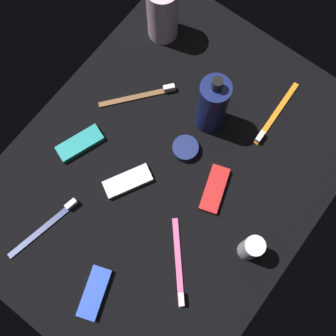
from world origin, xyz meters
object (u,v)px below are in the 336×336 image
object	(u,v)px
toothbrush_navy	(48,224)
snack_bar_white	(128,181)
toothbrush_orange	(274,116)
cream_tin_left	(185,148)
bodywash_bottle	(163,12)
snack_bar_red	(214,189)
toothbrush_brown	(142,95)
lotion_bottle	(212,105)
deodorant_stick	(251,248)
snack_bar_blue	(94,293)
snack_bar_teal	(80,144)
toothbrush_pink	(179,267)

from	to	relation	value
toothbrush_navy	snack_bar_white	world-z (taller)	toothbrush_navy
toothbrush_orange	cream_tin_left	distance (cm)	21.70
bodywash_bottle	snack_bar_red	xyz separation A→B (cm)	(24.38, 32.70, -7.12)
toothbrush_navy	snack_bar_red	distance (cm)	36.18
toothbrush_brown	snack_bar_red	distance (cm)	27.37
lotion_bottle	cream_tin_left	xyz separation A→B (cm)	(8.92, -0.04, -7.37)
deodorant_stick	snack_bar_blue	bearing A→B (deg)	-37.45
deodorant_stick	toothbrush_brown	xyz separation A→B (cm)	(-14.36, -39.19, -4.17)
deodorant_stick	snack_bar_white	distance (cm)	29.44
snack_bar_teal	toothbrush_brown	bearing A→B (deg)	-171.78
toothbrush_navy	cream_tin_left	distance (cm)	33.64
toothbrush_orange	toothbrush_navy	world-z (taller)	same
lotion_bottle	toothbrush_navy	distance (cm)	42.73
deodorant_stick	bodywash_bottle	bearing A→B (deg)	-123.94
toothbrush_orange	toothbrush_navy	distance (cm)	55.18
lotion_bottle	deodorant_stick	world-z (taller)	lotion_bottle
toothbrush_pink	toothbrush_navy	distance (cm)	28.91
lotion_bottle	snack_bar_blue	size ratio (longest dim) A/B	1.86
cream_tin_left	toothbrush_navy	bearing A→B (deg)	-22.84
toothbrush_brown	toothbrush_pink	bearing A→B (deg)	49.28
toothbrush_pink	toothbrush_brown	size ratio (longest dim) A/B	0.97
snack_bar_red	snack_bar_blue	size ratio (longest dim) A/B	1.00
toothbrush_orange	cream_tin_left	size ratio (longest dim) A/B	3.11
lotion_bottle	snack_bar_white	distance (cm)	24.32
toothbrush_pink	snack_bar_white	distance (cm)	21.13
toothbrush_navy	bodywash_bottle	bearing A→B (deg)	-169.95
toothbrush_pink	snack_bar_white	bearing A→B (deg)	-111.60
snack_bar_red	toothbrush_orange	bearing A→B (deg)	159.35
snack_bar_red	cream_tin_left	distance (cm)	11.03
deodorant_stick	toothbrush_orange	world-z (taller)	deodorant_stick
deodorant_stick	toothbrush_orange	bearing A→B (deg)	-156.83
deodorant_stick	snack_bar_white	world-z (taller)	deodorant_stick
toothbrush_brown	deodorant_stick	bearing A→B (deg)	69.87
toothbrush_brown	toothbrush_navy	world-z (taller)	same
snack_bar_blue	bodywash_bottle	bearing A→B (deg)	-175.22
toothbrush_brown	cream_tin_left	distance (cm)	16.36
lotion_bottle	deodorant_stick	size ratio (longest dim) A/B	2.02
bodywash_bottle	toothbrush_orange	world-z (taller)	bodywash_bottle
toothbrush_pink	toothbrush_brown	distance (cm)	39.44
toothbrush_orange	snack_bar_blue	distance (cm)	54.70
snack_bar_red	snack_bar_teal	bearing A→B (deg)	-90.51
snack_bar_red	toothbrush_pink	bearing A→B (deg)	-6.65
bodywash_bottle	snack_bar_red	size ratio (longest dim) A/B	1.68
snack_bar_red	cream_tin_left	bearing A→B (deg)	-126.96
toothbrush_navy	snack_bar_blue	world-z (taller)	toothbrush_navy
bodywash_bottle	toothbrush_orange	size ratio (longest dim) A/B	0.97
toothbrush_orange	snack_bar_blue	world-z (taller)	toothbrush_orange
lotion_bottle	snack_bar_teal	size ratio (longest dim) A/B	1.86
deodorant_stick	toothbrush_pink	bearing A→B (deg)	-39.26
toothbrush_navy	deodorant_stick	bearing A→B (deg)	120.03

